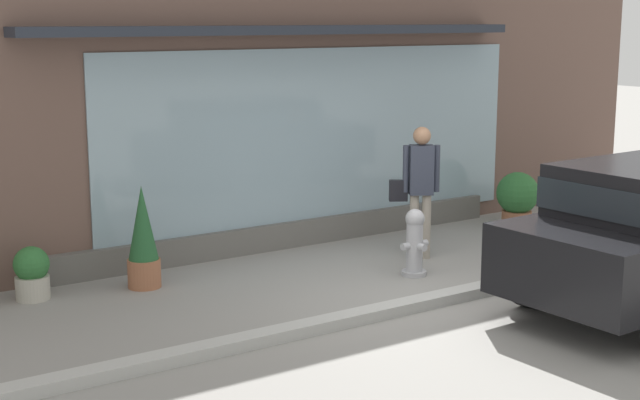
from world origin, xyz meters
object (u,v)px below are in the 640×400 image
fire_hydrant (415,242)px  potted_plant_by_entrance (517,197)px  potted_plant_trailing_edge (32,273)px  potted_plant_window_center (143,239)px  pedestrian_with_handbag (419,182)px

fire_hydrant → potted_plant_by_entrance: 3.43m
fire_hydrant → potted_plant_trailing_edge: bearing=158.6°
potted_plant_trailing_edge → fire_hydrant: bearing=-21.4°
potted_plant_by_entrance → potted_plant_window_center: potted_plant_window_center is taller
pedestrian_with_handbag → potted_plant_trailing_edge: size_ratio=2.86×
fire_hydrant → pedestrian_with_handbag: 1.04m
pedestrian_with_handbag → potted_plant_window_center: (-3.57, 0.79, -0.45)m
potted_plant_by_entrance → potted_plant_window_center: size_ratio=0.67×
pedestrian_with_handbag → potted_plant_window_center: bearing=18.4°
potted_plant_window_center → fire_hydrant: bearing=-25.1°
fire_hydrant → potted_plant_trailing_edge: fire_hydrant is taller
pedestrian_with_handbag → potted_plant_by_entrance: (2.59, 0.71, -0.60)m
pedestrian_with_handbag → fire_hydrant: bearing=77.7°
fire_hydrant → potted_plant_trailing_edge: size_ratio=1.37×
fire_hydrant → potted_plant_window_center: (-3.00, 1.40, 0.16)m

